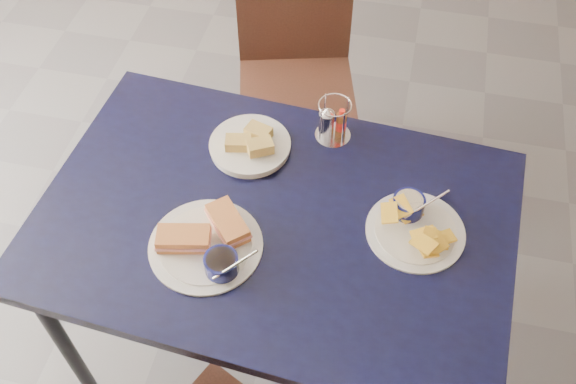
% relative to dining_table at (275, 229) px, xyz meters
% --- Properties ---
extents(ground, '(6.00, 6.00, 0.00)m').
position_rel_dining_table_xyz_m(ground, '(-0.04, -0.06, -0.69)').
color(ground, '#525257').
rests_on(ground, ground).
extents(dining_table, '(1.38, 0.97, 0.75)m').
position_rel_dining_table_xyz_m(dining_table, '(0.00, 0.00, 0.00)').
color(dining_table, black).
rests_on(dining_table, ground).
extents(chair_far, '(0.54, 0.53, 0.94)m').
position_rel_dining_table_xyz_m(chair_far, '(-0.11, 0.91, -0.15)').
color(chair_far, black).
rests_on(chair_far, ground).
extents(sandwich_plate, '(0.32, 0.31, 0.12)m').
position_rel_dining_table_xyz_m(sandwich_plate, '(-0.15, -0.14, 0.08)').
color(sandwich_plate, white).
rests_on(sandwich_plate, dining_table).
extents(plantain_plate, '(0.27, 0.27, 0.12)m').
position_rel_dining_table_xyz_m(plantain_plate, '(0.38, 0.05, 0.08)').
color(plantain_plate, white).
rests_on(plantain_plate, dining_table).
extents(bread_basket, '(0.24, 0.24, 0.07)m').
position_rel_dining_table_xyz_m(bread_basket, '(-0.13, 0.23, 0.08)').
color(bread_basket, white).
rests_on(bread_basket, dining_table).
extents(condiment_caddy, '(0.11, 0.11, 0.14)m').
position_rel_dining_table_xyz_m(condiment_caddy, '(0.10, 0.34, 0.12)').
color(condiment_caddy, silver).
rests_on(condiment_caddy, dining_table).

